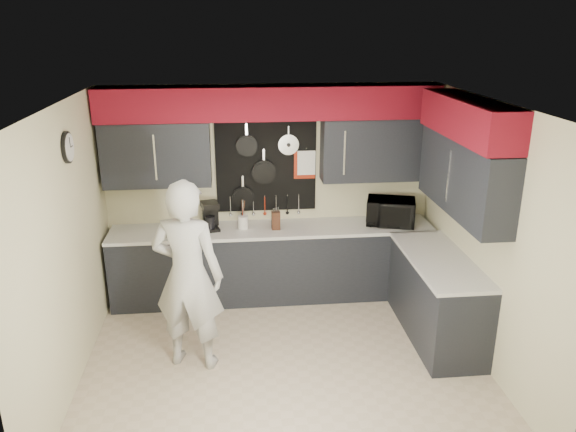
{
  "coord_description": "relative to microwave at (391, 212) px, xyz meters",
  "views": [
    {
      "loc": [
        -0.47,
        -4.9,
        3.3
      ],
      "look_at": [
        0.09,
        0.5,
        1.39
      ],
      "focal_mm": 35.0,
      "sensor_mm": 36.0,
      "label": 1
    }
  ],
  "objects": [
    {
      "name": "knife_block",
      "position": [
        -1.41,
        -0.03,
        -0.05
      ],
      "size": [
        0.1,
        0.1,
        0.22
      ],
      "primitive_type": "cube",
      "rotation": [
        0.0,
        0.0,
        0.01
      ],
      "color": "#341D10",
      "rests_on": "base_cabinets"
    },
    {
      "name": "coffee_maker",
      "position": [
        -2.19,
        0.05,
        0.02
      ],
      "size": [
        0.24,
        0.27,
        0.35
      ],
      "rotation": [
        0.0,
        0.0,
        0.24
      ],
      "color": "black",
      "rests_on": "base_cabinets"
    },
    {
      "name": "back_wall_assembly",
      "position": [
        -1.44,
        0.18,
        0.93
      ],
      "size": [
        4.0,
        0.36,
        2.6
      ],
      "color": "beige",
      "rests_on": "ground"
    },
    {
      "name": "utensil_crock",
      "position": [
        -1.8,
        0.03,
        -0.08
      ],
      "size": [
        0.12,
        0.12,
        0.16
      ],
      "primitive_type": "cylinder",
      "color": "silver",
      "rests_on": "base_cabinets"
    },
    {
      "name": "microwave",
      "position": [
        0.0,
        0.0,
        0.0
      ],
      "size": [
        0.66,
        0.54,
        0.32
      ],
      "primitive_type": "imported",
      "rotation": [
        0.0,
        0.0,
        -0.29
      ],
      "color": "black",
      "rests_on": "base_cabinets"
    },
    {
      "name": "left_wall_assembly",
      "position": [
        -3.44,
        -1.41,
        0.26
      ],
      "size": [
        0.05,
        3.5,
        2.6
      ],
      "color": "beige",
      "rests_on": "ground"
    },
    {
      "name": "ground",
      "position": [
        -1.45,
        -1.42,
        -1.08
      ],
      "size": [
        4.0,
        4.0,
        0.0
      ],
      "primitive_type": "plane",
      "color": "#C1AE96",
      "rests_on": "ground"
    },
    {
      "name": "right_wall_assembly",
      "position": [
        0.4,
        -1.16,
        0.86
      ],
      "size": [
        0.36,
        3.5,
        2.6
      ],
      "color": "beige",
      "rests_on": "ground"
    },
    {
      "name": "base_cabinets",
      "position": [
        -0.96,
        -0.29,
        -0.62
      ],
      "size": [
        3.95,
        2.2,
        0.92
      ],
      "color": "black",
      "rests_on": "ground"
    },
    {
      "name": "person",
      "position": [
        -2.37,
        -1.35,
        -0.11
      ],
      "size": [
        0.81,
        0.64,
        1.93
      ],
      "primitive_type": "imported",
      "rotation": [
        0.0,
        0.0,
        2.86
      ],
      "color": "#B8B8B5",
      "rests_on": "ground"
    }
  ]
}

